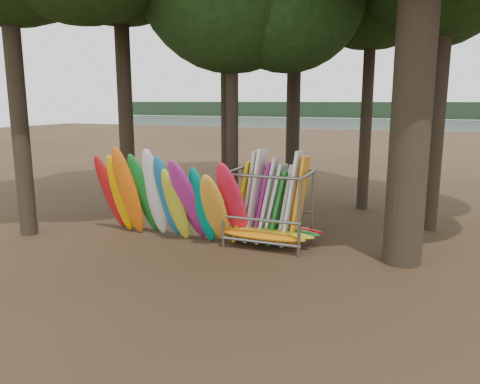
% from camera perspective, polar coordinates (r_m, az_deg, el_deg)
% --- Properties ---
extents(ground, '(120.00, 120.00, 0.00)m').
position_cam_1_polar(ground, '(13.77, -1.13, -6.94)').
color(ground, '#47331E').
rests_on(ground, ground).
extents(lake, '(160.00, 160.00, 0.00)m').
position_cam_1_polar(lake, '(72.31, 18.47, 7.12)').
color(lake, gray).
rests_on(lake, ground).
extents(far_shore, '(160.00, 4.00, 4.00)m').
position_cam_1_polar(far_shore, '(122.13, 20.34, 9.32)').
color(far_shore, black).
rests_on(far_shore, ground).
extents(kayak_row, '(5.12, 2.22, 3.07)m').
position_cam_1_polar(kayak_row, '(14.47, -8.97, -0.78)').
color(kayak_row, red).
rests_on(kayak_row, ground).
extents(storage_rack, '(3.11, 1.54, 2.88)m').
position_cam_1_polar(storage_rack, '(13.92, 3.55, -2.30)').
color(storage_rack, slate).
rests_on(storage_rack, ground).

